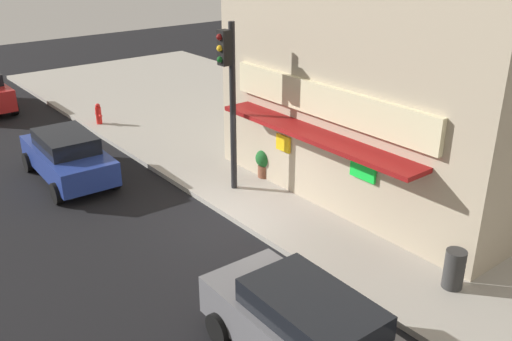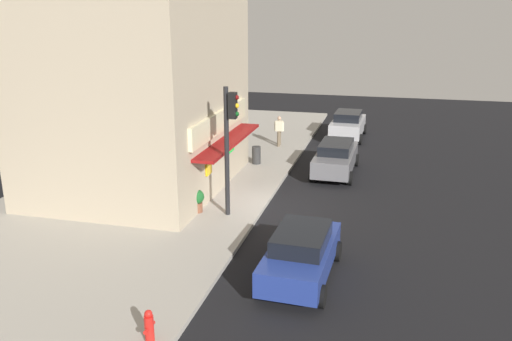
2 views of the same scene
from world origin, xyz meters
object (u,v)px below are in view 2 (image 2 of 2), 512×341
(trash_can, at_px, (256,155))
(parked_car_blue, at_px, (301,253))
(traffic_light, at_px, (229,135))
(fire_hydrant, at_px, (149,326))
(parked_car_silver, at_px, (348,124))
(pedestrian, at_px, (279,130))
(potted_plant_by_doorway, at_px, (197,199))
(parked_car_grey, at_px, (336,157))

(trash_can, relative_size, parked_car_blue, 0.21)
(traffic_light, distance_m, fire_hydrant, 8.72)
(traffic_light, relative_size, parked_car_silver, 1.16)
(fire_hydrant, relative_size, pedestrian, 0.49)
(trash_can, xyz_separation_m, potted_plant_by_doorway, (-7.13, 0.55, 0.06))
(traffic_light, bearing_deg, parked_car_silver, -12.33)
(parked_car_blue, bearing_deg, fire_hydrant, 145.92)
(pedestrian, distance_m, parked_car_grey, 5.58)
(trash_can, bearing_deg, traffic_light, -173.69)
(traffic_light, height_order, parked_car_blue, traffic_light)
(fire_hydrant, relative_size, parked_car_grey, 0.18)
(traffic_light, bearing_deg, pedestrian, 2.26)
(traffic_light, xyz_separation_m, parked_car_blue, (-4.00, -3.42, -2.50))
(potted_plant_by_doorway, relative_size, parked_car_grey, 0.20)
(fire_hydrant, bearing_deg, trash_can, 4.90)
(trash_can, height_order, parked_car_grey, parked_car_grey)
(parked_car_silver, height_order, parked_car_grey, parked_car_silver)
(parked_car_silver, bearing_deg, parked_car_grey, -179.41)
(traffic_light, distance_m, parked_car_grey, 7.98)
(parked_car_blue, bearing_deg, pedestrian, 14.40)
(traffic_light, bearing_deg, parked_car_blue, -139.45)
(pedestrian, relative_size, parked_car_grey, 0.38)
(potted_plant_by_doorway, xyz_separation_m, parked_car_silver, (14.64, -4.52, 0.20))
(parked_car_blue, height_order, parked_car_grey, parked_car_grey)
(traffic_light, height_order, potted_plant_by_doorway, traffic_light)
(pedestrian, bearing_deg, trash_can, 174.95)
(potted_plant_by_doorway, bearing_deg, traffic_light, -87.35)
(parked_car_silver, bearing_deg, potted_plant_by_doorway, 162.85)
(traffic_light, height_order, fire_hydrant, traffic_light)
(pedestrian, xyz_separation_m, potted_plant_by_doorway, (-11.07, 0.90, -0.44))
(parked_car_silver, relative_size, parked_car_grey, 0.92)
(pedestrian, relative_size, potted_plant_by_doorway, 1.89)
(trash_can, distance_m, pedestrian, 3.99)
(parked_car_grey, bearing_deg, parked_car_blue, -179.18)
(potted_plant_by_doorway, bearing_deg, fire_hydrant, -167.18)
(trash_can, distance_m, potted_plant_by_doorway, 7.15)
(traffic_light, relative_size, parked_car_grey, 1.07)
(traffic_light, relative_size, parked_car_blue, 1.16)
(fire_hydrant, distance_m, parked_car_grey, 15.36)
(potted_plant_by_doorway, bearing_deg, parked_car_silver, -17.15)
(fire_hydrant, xyz_separation_m, parked_car_blue, (4.27, -2.89, 0.24))
(pedestrian, height_order, parked_car_grey, pedestrian)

